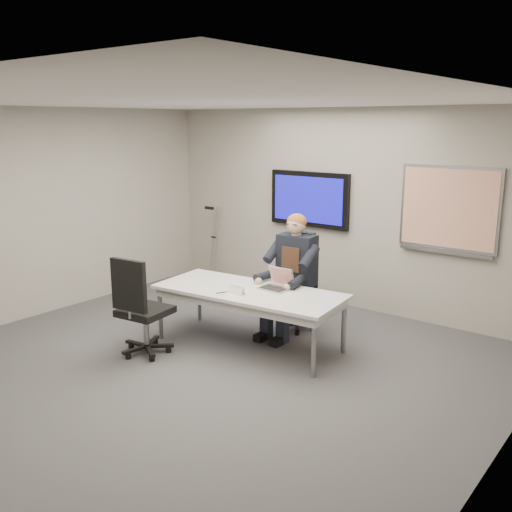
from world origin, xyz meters
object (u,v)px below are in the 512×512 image
Objects in this scene: seated_person at (288,287)px; laptop at (277,283)px; office_chair_far at (298,304)px; conference_table at (249,296)px; office_chair_near at (143,325)px.

laptop is at bearing -81.47° from seated_person.
conference_table is at bearing -115.74° from office_chair_far.
office_chair_near is 1.81m from seated_person.
seated_person reaches higher than office_chair_far.
office_chair_near is at bearing -134.49° from conference_table.
office_chair_far is at bearing 100.52° from laptop.
office_chair_near is at bearing -133.19° from office_chair_far.
laptop is at bearing -136.38° from office_chair_near.
laptop is at bearing 42.32° from conference_table.
seated_person is at bearing 105.29° from laptop.
conference_table is 0.90m from office_chair_far.
office_chair_near is 3.33× the size of laptop.
conference_table is 0.60m from seated_person.
seated_person is 0.36m from laptop.
office_chair_far is 0.67× the size of seated_person.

